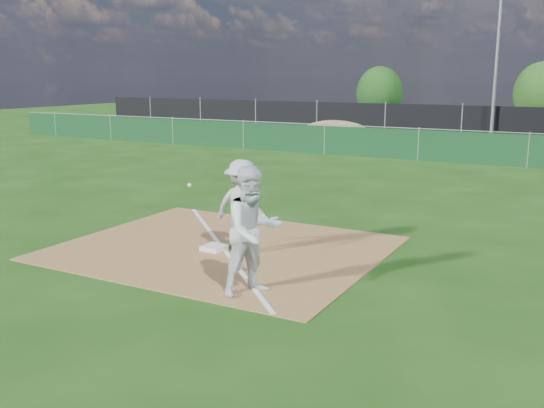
% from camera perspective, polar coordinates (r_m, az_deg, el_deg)
% --- Properties ---
extents(ground, '(90.00, 90.00, 0.00)m').
position_cam_1_polar(ground, '(19.82, 9.71, 2.29)').
color(ground, '#18420E').
rests_on(ground, ground).
extents(infield_dirt, '(6.00, 5.00, 0.02)m').
position_cam_1_polar(infield_dirt, '(11.86, -4.69, -4.15)').
color(infield_dirt, olive).
rests_on(infield_dirt, ground).
extents(foul_line, '(5.01, 5.01, 0.01)m').
position_cam_1_polar(foul_line, '(11.85, -4.69, -4.08)').
color(foul_line, white).
rests_on(foul_line, infield_dirt).
extents(green_fence, '(44.00, 0.05, 1.20)m').
position_cam_1_polar(green_fence, '(24.47, 13.61, 5.39)').
color(green_fence, '#0E3519').
rests_on(green_fence, ground).
extents(dirt_mound, '(3.38, 2.60, 1.17)m').
position_cam_1_polar(dirt_mound, '(29.39, 5.93, 6.71)').
color(dirt_mound, olive).
rests_on(dirt_mound, ground).
extents(black_fence, '(46.00, 0.04, 1.80)m').
position_cam_1_polar(black_fence, '(32.21, 17.41, 7.26)').
color(black_fence, black).
rests_on(black_fence, ground).
extents(parking_lot, '(46.00, 9.00, 0.01)m').
position_cam_1_polar(parking_lot, '(37.18, 18.87, 6.35)').
color(parking_lot, black).
rests_on(parking_lot, ground).
extents(light_pole, '(0.16, 0.16, 8.00)m').
position_cam_1_polar(light_pole, '(31.57, 20.39, 12.61)').
color(light_pole, slate).
rests_on(light_pole, ground).
extents(first_base, '(0.43, 0.43, 0.09)m').
position_cam_1_polar(first_base, '(11.71, -5.45, -4.10)').
color(first_base, silver).
rests_on(first_base, infield_dirt).
extents(play_at_first, '(1.73, 0.70, 1.77)m').
position_cam_1_polar(play_at_first, '(11.31, -2.83, -0.25)').
color(play_at_first, silver).
rests_on(play_at_first, infield_dirt).
extents(runner, '(1.13, 1.21, 1.99)m').
position_cam_1_polar(runner, '(9.19, -1.80, -2.57)').
color(runner, silver).
rests_on(runner, ground).
extents(car_left, '(4.62, 2.07, 1.54)m').
position_cam_1_polar(car_left, '(38.52, 12.85, 8.04)').
color(car_left, '#9B9DA3').
rests_on(car_left, parking_lot).
extents(car_mid, '(4.47, 2.78, 1.39)m').
position_cam_1_polar(car_mid, '(36.06, 15.41, 7.53)').
color(car_mid, black).
rests_on(car_mid, parking_lot).
extents(tree_left, '(3.28, 3.28, 3.89)m').
position_cam_1_polar(tree_left, '(44.59, 10.07, 10.24)').
color(tree_left, '#382316').
rests_on(tree_left, ground).
extents(tree_mid, '(3.49, 3.49, 4.14)m').
position_cam_1_polar(tree_mid, '(43.55, 24.02, 9.52)').
color(tree_mid, '#382316').
rests_on(tree_mid, ground).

